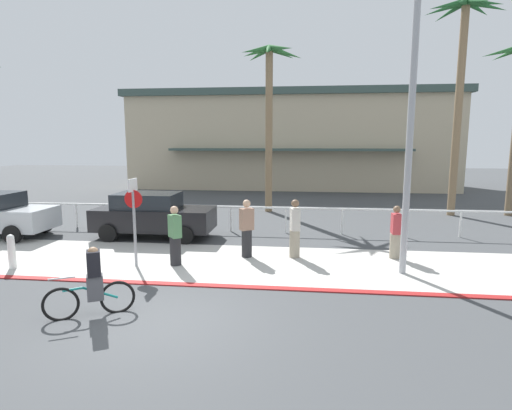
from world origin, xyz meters
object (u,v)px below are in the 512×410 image
object	(u,v)px
bollard_0	(12,251)
streetlight_curb	(413,114)
pedestrian_1	(295,231)
pedestrian_2	(396,235)
palm_tree_1	(270,88)
palm_tree_2	(462,54)
cyclist_teal_0	(93,284)
pedestrian_3	(175,238)
car_black_1	(153,215)
pedestrian_0	(247,231)
stop_sign_bike_lane	(134,210)

from	to	relation	value
bollard_0	streetlight_curb	world-z (taller)	streetlight_curb
pedestrian_1	pedestrian_2	world-z (taller)	pedestrian_1
streetlight_curb	palm_tree_1	world-z (taller)	palm_tree_1
palm_tree_2	cyclist_teal_0	size ratio (longest dim) A/B	6.12
pedestrian_3	bollard_0	bearing A→B (deg)	-169.47
car_black_1	pedestrian_1	distance (m)	5.77
streetlight_curb	pedestrian_0	bearing A→B (deg)	163.45
streetlight_curb	pedestrian_3	world-z (taller)	streetlight_curb
palm_tree_2	streetlight_curb	bearing A→B (deg)	-114.25
bollard_0	pedestrian_3	bearing A→B (deg)	10.53
stop_sign_bike_lane	streetlight_curb	size ratio (longest dim) A/B	0.34
bollard_0	pedestrian_2	bearing A→B (deg)	11.84
car_black_1	palm_tree_1	bearing A→B (deg)	58.94
palm_tree_2	pedestrian_1	xyz separation A→B (m)	(-7.43, -8.41, -6.72)
palm_tree_1	pedestrian_3	bearing A→B (deg)	-101.05
palm_tree_2	pedestrian_1	distance (m)	13.08
pedestrian_2	pedestrian_3	bearing A→B (deg)	-167.25
bollard_0	pedestrian_2	xyz separation A→B (m)	(11.05, 2.32, 0.25)
streetlight_curb	palm_tree_1	size ratio (longest dim) A/B	0.91
bollard_0	pedestrian_0	xyz separation A→B (m)	(6.48, 1.94, 0.34)
bollard_0	pedestrian_1	size ratio (longest dim) A/B	0.54
palm_tree_2	pedestrian_3	size ratio (longest dim) A/B	5.69
bollard_0	cyclist_teal_0	bearing A→B (deg)	-35.14
stop_sign_bike_lane	bollard_0	bearing A→B (deg)	-169.83
pedestrian_3	palm_tree_2	bearing A→B (deg)	41.55
pedestrian_2	pedestrian_3	world-z (taller)	pedestrian_3
streetlight_curb	pedestrian_1	distance (m)	4.76
streetlight_curb	pedestrian_2	world-z (taller)	streetlight_curb
stop_sign_bike_lane	pedestrian_2	xyz separation A→B (m)	(7.63, 1.70, -0.91)
stop_sign_bike_lane	pedestrian_1	bearing A→B (deg)	17.63
car_black_1	stop_sign_bike_lane	bearing A→B (deg)	-77.17
car_black_1	cyclist_teal_0	distance (m)	7.08
pedestrian_1	pedestrian_2	distance (m)	3.09
palm_tree_1	palm_tree_2	world-z (taller)	palm_tree_2
palm_tree_2	car_black_1	world-z (taller)	palm_tree_2
car_black_1	pedestrian_0	size ratio (longest dim) A/B	2.41
palm_tree_1	palm_tree_2	size ratio (longest dim) A/B	0.82
pedestrian_1	pedestrian_3	xyz separation A→B (m)	(-3.43, -1.22, -0.04)
car_black_1	streetlight_curb	bearing A→B (deg)	-23.23
streetlight_curb	pedestrian_1	bearing A→B (deg)	154.17
pedestrian_0	streetlight_curb	bearing A→B (deg)	-16.55
pedestrian_1	streetlight_curb	bearing A→B (deg)	-25.83
stop_sign_bike_lane	palm_tree_2	world-z (taller)	palm_tree_2
car_black_1	pedestrian_0	xyz separation A→B (m)	(3.87, -2.25, -0.02)
pedestrian_2	pedestrian_3	distance (m)	6.68
bollard_0	pedestrian_2	world-z (taller)	pedestrian_2
car_black_1	bollard_0	bearing A→B (deg)	-121.86
palm_tree_1	cyclist_teal_0	xyz separation A→B (m)	(-2.51, -13.30, -5.49)
bollard_0	cyclist_teal_0	size ratio (longest dim) A/B	0.61
cyclist_teal_0	car_black_1	bearing A→B (deg)	100.68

